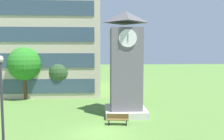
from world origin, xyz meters
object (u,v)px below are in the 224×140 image
at_px(tree_streetside, 24,64).
at_px(tree_by_building, 60,72).
at_px(clock_tower, 126,69).
at_px(street_lamp, 2,96).
at_px(park_bench, 118,119).

bearing_deg(tree_streetside, tree_by_building, 18.63).
distance_m(clock_tower, street_lamp, 11.74).
relative_size(clock_tower, tree_by_building, 1.91).
xyz_separation_m(clock_tower, park_bench, (-1.01, -3.02, -3.83)).
bearing_deg(clock_tower, tree_streetside, 147.73).
distance_m(park_bench, tree_by_building, 13.72).
bearing_deg(tree_streetside, clock_tower, -32.27).
height_order(street_lamp, tree_streetside, tree_streetside).
bearing_deg(tree_by_building, park_bench, -60.85).
bearing_deg(park_bench, tree_by_building, 119.15).
bearing_deg(street_lamp, tree_streetside, 103.35).
relative_size(park_bench, tree_by_building, 0.36).
bearing_deg(tree_streetside, park_bench, -44.31).
bearing_deg(park_bench, clock_tower, 71.50).
xyz_separation_m(park_bench, tree_by_building, (-6.54, 11.72, 2.83)).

